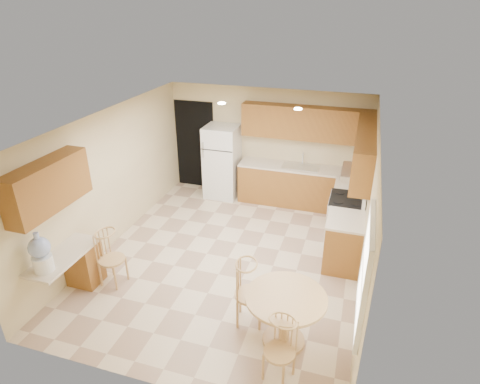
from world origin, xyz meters
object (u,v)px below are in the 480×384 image
(refrigerator, at_px, (222,162))
(chair_table_a, at_px, (248,291))
(water_crock, at_px, (41,254))
(chair_table_b, at_px, (278,350))
(dining_table, at_px, (285,313))
(chair_desk, at_px, (107,256))
(stove, at_px, (345,220))

(refrigerator, distance_m, chair_table_a, 4.26)
(water_crock, bearing_deg, chair_table_b, -3.49)
(dining_table, bearing_deg, water_crock, -172.43)
(chair_desk, bearing_deg, chair_table_a, 90.69)
(chair_desk, bearing_deg, chair_table_b, 76.60)
(chair_table_a, height_order, chair_desk, chair_table_a)
(dining_table, bearing_deg, chair_desk, 173.26)
(refrigerator, bearing_deg, chair_table_a, -65.75)
(refrigerator, xyz_separation_m, chair_desk, (-0.60, -3.69, -0.27))
(chair_table_b, distance_m, chair_desk, 3.11)
(dining_table, distance_m, chair_desk, 2.92)
(refrigerator, bearing_deg, chair_table_b, -63.39)
(stove, relative_size, water_crock, 1.79)
(stove, height_order, chair_table_b, stove)
(refrigerator, height_order, stove, refrigerator)
(chair_table_a, distance_m, chair_desk, 2.35)
(stove, height_order, water_crock, water_crock)
(chair_table_b, xyz_separation_m, water_crock, (-3.40, 0.21, 0.52))
(refrigerator, xyz_separation_m, chair_table_a, (1.75, -3.88, -0.23))
(dining_table, height_order, chair_table_b, chair_table_b)
(dining_table, xyz_separation_m, chair_desk, (-2.90, 0.34, 0.06))
(chair_table_a, xyz_separation_m, chair_table_b, (0.60, -0.81, -0.07))
(chair_table_b, height_order, chair_desk, chair_desk)
(water_crock, bearing_deg, chair_table_a, 12.12)
(refrigerator, relative_size, stove, 1.53)
(refrigerator, bearing_deg, stove, -22.99)
(water_crock, bearing_deg, refrigerator, 76.80)
(refrigerator, height_order, chair_table_a, refrigerator)
(chair_desk, bearing_deg, stove, 130.63)
(chair_table_a, bearing_deg, chair_desk, -104.19)
(water_crock, bearing_deg, stove, 39.68)
(chair_table_a, distance_m, chair_table_b, 1.01)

